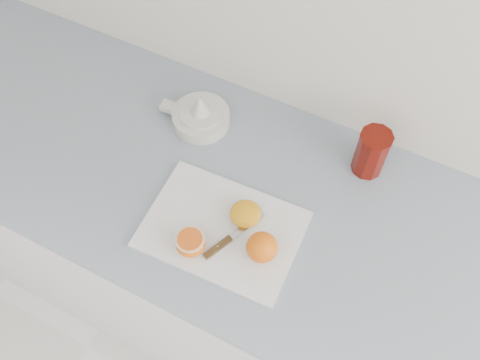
% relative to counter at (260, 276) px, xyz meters
% --- Properties ---
extents(counter, '(2.42, 0.64, 0.89)m').
position_rel_counter_xyz_m(counter, '(0.00, 0.00, 0.00)').
color(counter, white).
rests_on(counter, ground).
extents(cutting_board, '(0.36, 0.26, 0.01)m').
position_rel_counter_xyz_m(cutting_board, '(-0.06, -0.11, 0.45)').
color(cutting_board, silver).
rests_on(cutting_board, counter).
extents(whole_orange, '(0.07, 0.07, 0.07)m').
position_rel_counter_xyz_m(whole_orange, '(0.05, -0.12, 0.49)').
color(whole_orange, orange).
rests_on(whole_orange, cutting_board).
extents(half_orange, '(0.07, 0.07, 0.04)m').
position_rel_counter_xyz_m(half_orange, '(-0.10, -0.18, 0.48)').
color(half_orange, orange).
rests_on(half_orange, cutting_board).
extents(squeezed_shell, '(0.07, 0.07, 0.03)m').
position_rel_counter_xyz_m(squeezed_shell, '(-0.02, -0.06, 0.47)').
color(squeezed_shell, orange).
rests_on(squeezed_shell, cutting_board).
extents(paring_knife, '(0.08, 0.16, 0.01)m').
position_rel_counter_xyz_m(paring_knife, '(-0.04, -0.14, 0.46)').
color(paring_knife, '#4E3A1C').
rests_on(paring_knife, cutting_board).
extents(citrus_juicer, '(0.19, 0.15, 0.10)m').
position_rel_counter_xyz_m(citrus_juicer, '(-0.25, 0.14, 0.47)').
color(citrus_juicer, silver).
rests_on(citrus_juicer, counter).
extents(red_tumbler, '(0.08, 0.08, 0.13)m').
position_rel_counter_xyz_m(red_tumbler, '(0.17, 0.20, 0.50)').
color(red_tumbler, '#5A0C04').
rests_on(red_tumbler, counter).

